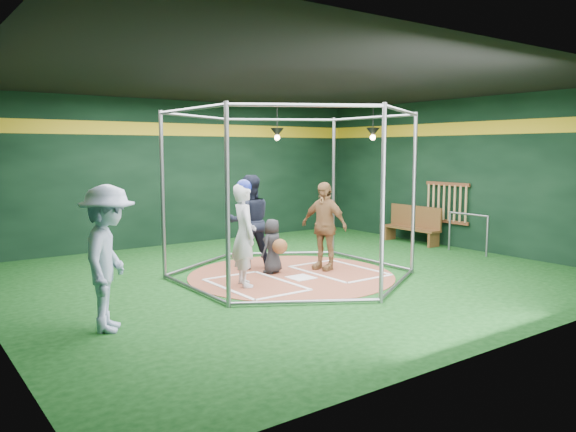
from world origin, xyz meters
TOP-DOWN VIEW (x-y plane):
  - room_shell at (0.00, 0.01)m, footprint 10.10×9.10m
  - clay_disc at (0.00, 0.00)m, footprint 3.80×3.80m
  - home_plate at (0.00, -0.30)m, footprint 0.43×0.43m
  - batter_box_left at (-0.95, -0.25)m, footprint 1.17×1.77m
  - batter_box_right at (0.95, -0.25)m, footprint 1.17×1.77m
  - batting_cage at (-0.00, -0.00)m, footprint 4.05×4.67m
  - bat_rack at (4.93, 0.40)m, footprint 0.07×1.25m
  - pendant_lamp_near at (2.20, 3.60)m, footprint 0.34×0.34m
  - pendant_lamp_far at (4.00, 2.00)m, footprint 0.34×0.34m
  - batter_figure at (-1.12, -0.19)m, footprint 0.57×0.72m
  - visitor_leopard at (0.81, 0.05)m, footprint 0.69×1.07m
  - catcher_figure at (-0.18, 0.33)m, footprint 0.58×0.62m
  - umpire at (-0.26, 1.03)m, footprint 1.06×0.94m
  - bystander_blue at (-3.75, -1.17)m, footprint 1.20×1.40m
  - dugout_bench at (4.62, 1.16)m, footprint 0.37×1.59m
  - steel_railing at (4.55, -0.50)m, footprint 0.05×1.05m

SIDE VIEW (x-z plane):
  - clay_disc at x=0.00m, z-range 0.00..0.01m
  - batter_box_left at x=-0.95m, z-range 0.01..0.02m
  - batter_box_right at x=0.95m, z-range 0.01..0.02m
  - home_plate at x=0.00m, z-range 0.01..0.02m
  - dugout_bench at x=4.62m, z-range 0.01..0.94m
  - catcher_figure at x=-0.18m, z-range 0.02..1.03m
  - steel_railing at x=4.55m, z-range 0.15..1.05m
  - visitor_leopard at x=0.81m, z-range 0.01..1.71m
  - batter_figure at x=-1.12m, z-range 0.01..1.82m
  - umpire at x=-0.26m, z-range 0.01..1.83m
  - bystander_blue at x=-3.75m, z-range 0.00..1.88m
  - bat_rack at x=4.93m, z-range 0.56..1.54m
  - batting_cage at x=0.00m, z-range 0.00..3.00m
  - room_shell at x=0.00m, z-range -0.01..3.52m
  - pendant_lamp_near at x=2.20m, z-range 2.29..3.19m
  - pendant_lamp_far at x=4.00m, z-range 2.29..3.19m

